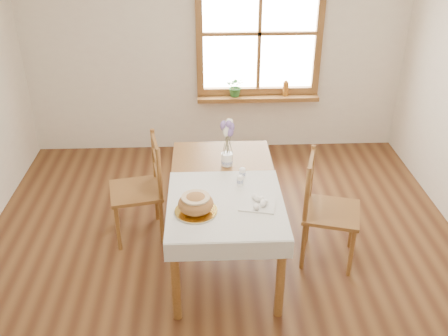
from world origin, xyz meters
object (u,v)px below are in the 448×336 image
Objects in this scene: chair_left at (136,189)px; flower_vase at (227,160)px; dining_table at (224,192)px; chair_right at (332,211)px; bread_plate at (196,211)px.

flower_vase is at bearing 75.39° from chair_left.
flower_vase is at bearing 82.78° from dining_table.
flower_vase is (0.83, -0.05, 0.31)m from chair_left.
chair_left is 0.89m from flower_vase.
dining_table is at bearing -97.22° from flower_vase.
chair_left is at bearing 92.24° from chair_right.
dining_table is 0.89m from chair_left.
chair_left is 1.76m from chair_right.
chair_right is 8.78× the size of flower_vase.
chair_right is 1.00m from flower_vase.
chair_right reaches higher than chair_left.
flower_vase is (0.27, 0.74, 0.04)m from bread_plate.
flower_vase reaches higher than bread_plate.
chair_right is 3.18× the size of bread_plate.
bread_plate is (0.57, -0.78, 0.27)m from chair_left.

